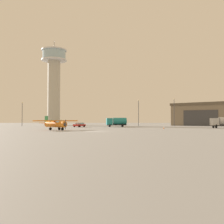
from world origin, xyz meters
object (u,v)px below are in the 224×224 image
Objects in this scene: truck_fuel_tanker_silver at (223,122)px; light_post_west at (22,112)px; car_red at (80,125)px; traffic_cone_near_left at (164,128)px; control_tower at (54,78)px; light_post_east at (139,111)px; light_post_north at (174,110)px; truck_fuel_tanker_teal at (117,122)px; airplane_orange at (55,123)px.

light_post_west is (-62.44, 29.20, 3.64)m from truck_fuel_tanker_silver.
car_red is 8.68× the size of traffic_cone_near_left.
control_tower is 3.95× the size of light_post_east.
truck_fuel_tanker_silver is at bearing -41.26° from control_tower.
light_post_north is (33.26, 12.57, 5.20)m from car_red.
traffic_cone_near_left is at bearing -38.98° from light_post_west.
light_post_west is (-34.29, 15.85, 3.64)m from truck_fuel_tanker_teal.
control_tower reaches higher than light_post_north.
truck_fuel_tanker_teal is at bearing 124.33° from car_red.
control_tower is at bearing -57.97° from truck_fuel_tanker_teal.
truck_fuel_tanker_teal reaches higher than car_red.
traffic_cone_near_left is (-11.34, -31.94, -5.68)m from light_post_north.
light_post_west is at bearing 175.75° from light_post_north.
light_post_east reaches higher than truck_fuel_tanker_teal.
light_post_north is at bearing 140.71° from car_red.
light_post_west is 57.60m from traffic_cone_near_left.
truck_fuel_tanker_teal is 0.63× the size of light_post_north.
airplane_orange is 44.99m from truck_fuel_tanker_silver.
light_post_east is at bearing 150.67° from car_red.
airplane_orange is 0.87× the size of light_post_east.
truck_fuel_tanker_teal is 22.76m from traffic_cone_near_left.
airplane_orange is 0.81× the size of light_post_north.
truck_fuel_tanker_silver is 31.56m from light_post_east.
control_tower is 54.66m from light_post_north.
truck_fuel_tanker_silver is at bearing 64.13° from airplane_orange.
control_tower reaches higher than truck_fuel_tanker_silver.
truck_fuel_tanker_silver is 31.16m from truck_fuel_tanker_teal.
control_tower reaches higher than truck_fuel_tanker_teal.
control_tower is at bearing 65.42° from light_post_west.
light_post_north is (47.59, -22.42, -14.86)m from control_tower.
light_post_west is 56.10m from light_post_north.
light_post_east reaches higher than traffic_cone_near_left.
truck_fuel_tanker_teal is 0.68× the size of light_post_east.
light_post_west is (-22.69, 16.73, 4.57)m from car_red.
car_red is at bearing -67.73° from control_tower.
light_post_east is at bearing -132.85° from truck_fuel_tanker_teal.
light_post_east is at bearing 93.27° from traffic_cone_near_left.
control_tower is 42.80m from car_red.
airplane_orange is (11.56, -62.13, -19.40)m from control_tower.
airplane_orange is at bearing -120.37° from light_post_east.
light_post_east is (22.90, 39.08, 4.21)m from airplane_orange.
traffic_cone_near_left is at bearing 78.54° from car_red.
truck_fuel_tanker_teal is at bearing 107.94° from airplane_orange.
car_red reaches higher than traffic_cone_near_left.
light_post_north reaches higher than truck_fuel_tanker_silver.
control_tower is 68.48m from traffic_cone_near_left.
traffic_cone_near_left is at bearing -109.55° from light_post_north.
truck_fuel_tanker_silver is 19.18m from traffic_cone_near_left.
truck_fuel_tanker_silver is at bearing 21.14° from traffic_cone_near_left.
light_post_north reaches higher than airplane_orange.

